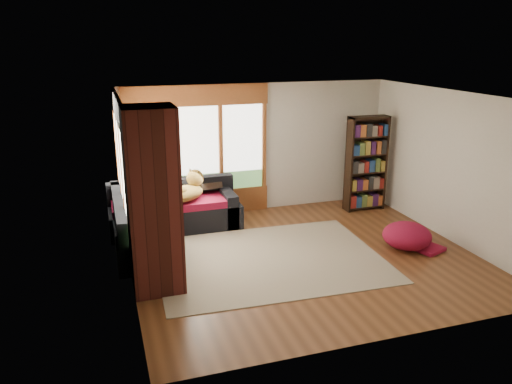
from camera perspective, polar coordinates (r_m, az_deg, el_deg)
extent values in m
plane|color=#573018|center=(8.32, 5.39, -7.30)|extent=(5.50, 5.50, 0.00)
plane|color=white|center=(7.62, 5.94, 10.80)|extent=(5.50, 5.50, 0.00)
cube|color=silver|center=(10.14, 0.07, 5.03)|extent=(5.50, 0.04, 2.60)
cube|color=silver|center=(5.79, 15.47, -5.14)|extent=(5.50, 0.04, 2.60)
cube|color=silver|center=(7.27, -14.70, -0.49)|extent=(0.04, 5.00, 2.60)
cube|color=silver|center=(9.28, 21.47, 2.67)|extent=(0.04, 5.00, 2.60)
cube|color=brown|center=(9.81, -6.58, 4.80)|extent=(2.82, 0.10, 1.90)
cube|color=white|center=(9.81, -6.58, 4.80)|extent=(2.54, 0.09, 1.62)
cube|color=brown|center=(8.41, -15.05, 2.22)|extent=(0.10, 2.62, 1.90)
cube|color=white|center=(8.41, -15.05, 2.22)|extent=(0.09, 2.36, 1.62)
cube|color=#6E8452|center=(9.13, -15.36, 5.93)|extent=(0.03, 0.72, 0.90)
cube|color=#471914|center=(6.96, -11.65, -1.07)|extent=(0.70, 0.70, 2.60)
cube|color=black|center=(9.65, -8.48, -2.54)|extent=(2.20, 0.90, 0.42)
cube|color=black|center=(9.86, -8.92, 0.31)|extent=(2.20, 0.20, 0.38)
cube|color=black|center=(9.82, -2.74, -1.47)|extent=(0.20, 0.90, 0.60)
cube|color=maroon|center=(9.44, -9.03, -1.29)|extent=(1.90, 0.66, 0.12)
cube|color=black|center=(8.97, -11.88, -4.28)|extent=(0.90, 2.20, 0.42)
cube|color=black|center=(8.81, -14.30, -2.07)|extent=(0.20, 2.20, 0.38)
cube|color=black|center=(8.02, -11.13, -6.19)|extent=(0.90, 0.20, 0.60)
cube|color=maroon|center=(8.56, -10.94, -3.34)|extent=(0.66, 1.20, 0.12)
cube|color=maroon|center=(9.45, -11.67, -1.40)|extent=(0.66, 0.66, 0.12)
cube|color=beige|center=(8.16, 1.54, -7.69)|extent=(3.69, 2.88, 0.01)
cube|color=black|center=(10.67, 14.33, 3.31)|extent=(0.04, 0.28, 1.95)
cube|color=black|center=(10.28, 10.55, 3.03)|extent=(0.04, 0.28, 1.95)
cube|color=black|center=(10.58, 12.13, 3.34)|extent=(0.84, 0.02, 1.95)
cube|color=black|center=(10.72, 12.17, -1.57)|extent=(0.76, 0.26, 0.03)
cube|color=black|center=(10.61, 12.29, 0.32)|extent=(0.76, 0.26, 0.03)
cube|color=black|center=(10.51, 12.42, 2.25)|extent=(0.76, 0.26, 0.03)
cube|color=black|center=(10.42, 12.55, 4.22)|extent=(0.76, 0.26, 0.03)
cube|color=black|center=(10.35, 12.68, 6.21)|extent=(0.76, 0.26, 0.03)
cube|color=black|center=(10.29, 12.81, 8.23)|extent=(0.76, 0.26, 0.03)
cube|color=#726659|center=(10.45, 12.53, 3.15)|extent=(0.72, 0.20, 1.79)
ellipsoid|color=maroon|center=(8.88, 16.87, -4.73)|extent=(0.96, 0.96, 0.44)
ellipsoid|color=olive|center=(9.18, -8.09, -0.09)|extent=(0.93, 0.89, 0.27)
sphere|color=olive|center=(9.36, -6.96, 1.09)|extent=(0.45, 0.45, 0.32)
cone|color=olive|center=(9.28, -7.20, 1.77)|extent=(0.16, 0.16, 0.14)
ellipsoid|color=#2F2513|center=(8.37, -10.24, -1.95)|extent=(0.68, 0.88, 0.27)
sphere|color=#2F2513|center=(8.59, -10.97, -0.60)|extent=(0.38, 0.38, 0.32)
cone|color=#2F2513|center=(8.50, -10.89, 0.13)|extent=(0.14, 0.14, 0.14)
cube|color=black|center=(9.81, -4.79, 1.24)|extent=(0.45, 0.12, 0.45)
cube|color=black|center=(9.70, -8.24, 0.93)|extent=(0.45, 0.12, 0.45)
cube|color=black|center=(9.16, -13.48, -0.35)|extent=(0.45, 0.12, 0.45)
cube|color=black|center=(8.12, -12.83, -2.58)|extent=(0.45, 0.12, 0.45)
cube|color=maroon|center=(9.62, -11.76, 0.62)|extent=(0.42, 0.12, 0.42)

